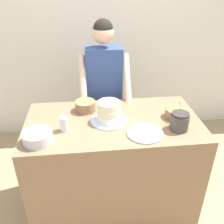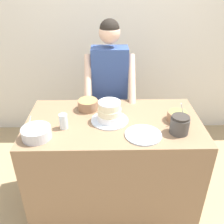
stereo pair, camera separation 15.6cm
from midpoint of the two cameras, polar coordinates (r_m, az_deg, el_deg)
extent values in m
cube|color=silver|center=(3.16, 1.18, 17.21)|extent=(10.00, 0.05, 2.60)
cube|color=#8C6B4C|center=(2.28, 2.30, -12.03)|extent=(1.41, 0.76, 0.92)
cylinder|color=#2D2D38|center=(2.78, -0.46, -5.23)|extent=(0.10, 0.10, 0.78)
cylinder|color=#2D2D38|center=(2.78, 2.77, -5.19)|extent=(0.10, 0.10, 0.78)
cube|color=#334C8C|center=(2.46, 1.32, 7.96)|extent=(0.35, 0.19, 0.58)
cylinder|color=beige|center=(2.31, -3.63, 6.35)|extent=(0.06, 0.37, 0.49)
cylinder|color=beige|center=(2.33, 6.54, 6.40)|extent=(0.06, 0.37, 0.49)
sphere|color=beige|center=(2.34, 1.44, 17.63)|extent=(0.19, 0.19, 0.19)
sphere|color=black|center=(2.33, 1.45, 18.45)|extent=(0.18, 0.18, 0.18)
cylinder|color=silver|center=(2.00, 1.67, -1.92)|extent=(0.30, 0.30, 0.01)
cylinder|color=white|center=(1.98, 1.68, -1.18)|extent=(0.20, 0.20, 0.05)
cylinder|color=#F4EABC|center=(1.96, 1.70, 0.08)|extent=(0.19, 0.19, 0.05)
cylinder|color=#F4EABC|center=(1.93, 1.72, 1.38)|extent=(0.17, 0.17, 0.05)
cylinder|color=white|center=(1.92, 1.74, 2.17)|extent=(0.17, 0.17, 0.01)
cylinder|color=silver|center=(1.84, -14.60, -4.73)|extent=(0.21, 0.21, 0.08)
cylinder|color=white|center=(1.82, -14.73, -3.83)|extent=(0.18, 0.18, 0.01)
cylinder|color=silver|center=(1.87, -16.28, -3.09)|extent=(0.05, 0.06, 0.14)
cylinder|color=#936B4C|center=(2.08, 16.85, -0.94)|extent=(0.17, 0.17, 0.08)
cylinder|color=olive|center=(2.06, 16.98, -0.16)|extent=(0.14, 0.14, 0.01)
cylinder|color=silver|center=(2.01, 18.04, -0.25)|extent=(0.06, 0.03, 0.18)
cylinder|color=#936B4C|center=(2.15, -3.47, 1.60)|extent=(0.17, 0.17, 0.09)
cylinder|color=#F2DB4C|center=(2.13, -3.50, 2.50)|extent=(0.15, 0.15, 0.01)
cylinder|color=silver|center=(1.90, -8.75, -2.18)|extent=(0.06, 0.06, 0.12)
cylinder|color=silver|center=(1.85, 9.56, -5.22)|extent=(0.27, 0.27, 0.01)
cylinder|color=#4C4742|center=(1.91, 17.45, -3.04)|extent=(0.14, 0.14, 0.12)
cylinder|color=#322D28|center=(1.88, 17.77, -1.23)|extent=(0.13, 0.13, 0.02)
camera|label=1|loc=(0.08, -87.67, 1.31)|focal=40.00mm
camera|label=2|loc=(0.08, 92.33, -1.31)|focal=40.00mm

